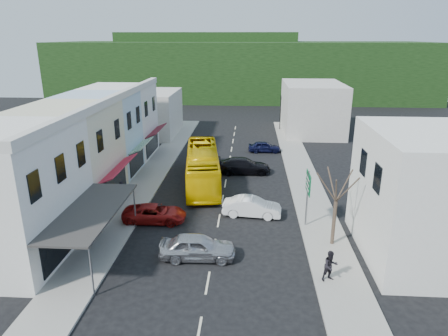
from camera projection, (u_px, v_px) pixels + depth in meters
The scene contains 19 objects.
ground at pixel (219, 221), 30.14m from camera, with size 120.00×120.00×0.00m, color black.
sidewalk_left at pixel (152, 174), 40.05m from camera, with size 3.00×52.00×0.15m, color gray.
sidewalk_right at pixel (303, 177), 39.11m from camera, with size 3.00×52.00×0.15m, color gray.
shopfront_row at pixel (79, 149), 34.39m from camera, with size 8.25×30.00×8.00m.
right_building at pixel (434, 196), 24.24m from camera, with size 8.00×9.00×8.00m, color silver.
distant_block_left at pixel (148, 113), 55.51m from camera, with size 8.00×10.00×6.00m, color #B7B2A8.
distant_block_right at pixel (312, 108), 56.75m from camera, with size 8.00×12.00×7.00m, color #B7B2A8.
hillside at pixel (235, 66), 89.74m from camera, with size 80.00×26.00×14.00m.
bus at pixel (203, 168), 37.32m from camera, with size 2.50×11.60×3.10m, color #F0C200.
car_silver at pixel (198, 248), 24.83m from camera, with size 1.80×4.40×1.40m, color #AFAFB4.
car_white at pixel (252, 207), 30.74m from camera, with size 1.80×4.40×1.40m, color white.
car_red at pixel (155, 213), 29.80m from camera, with size 1.90×4.60×1.40m, color maroon.
car_black_near at pixel (244, 167), 40.33m from camera, with size 1.84×4.50×1.40m, color black.
car_navy_mid at pixel (264, 146), 47.66m from camera, with size 1.80×4.40×1.40m, color black.
pedestrian_left at pixel (123, 192), 32.98m from camera, with size 0.60×0.40×1.70m, color black.
pedestrian_right at pixel (330, 267), 22.28m from camera, with size 0.70×0.44×1.70m, color black.
direction_sign at pixel (307, 200), 28.51m from camera, with size 0.24×1.93×4.29m, color #0A5B30, non-canonical shape.
street_tree at pixel (336, 202), 25.59m from camera, with size 2.59×2.59×6.33m, color #362A21, non-canonical shape.
traffic_signal at pixel (280, 113), 58.17m from camera, with size 0.71×1.10×5.11m, color black, non-canonical shape.
Camera 1 is at (2.20, -27.26, 13.28)m, focal length 32.00 mm.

